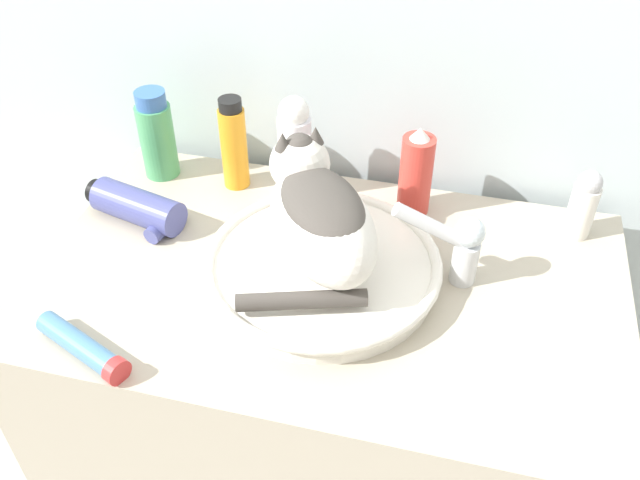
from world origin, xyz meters
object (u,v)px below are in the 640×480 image
(mouthwash_bottle, at_px, (157,136))
(cream_tube, at_px, (83,347))
(cat, at_px, (319,213))
(hair_dryer, at_px, (139,207))
(shampoo_bottle_tall, at_px, (234,145))
(lotion_bottle_white, at_px, (295,147))
(deodorant_stick, at_px, (583,204))
(spray_bottle_trigger, at_px, (416,174))
(faucet, at_px, (459,244))

(mouthwash_bottle, bearing_deg, cream_tube, -79.52)
(cat, relative_size, cream_tube, 1.81)
(hair_dryer, bearing_deg, shampoo_bottle_tall, -115.88)
(cat, distance_m, lotion_bottle_white, 0.24)
(cat, relative_size, deodorant_stick, 2.36)
(mouthwash_bottle, height_order, spray_bottle_trigger, mouthwash_bottle)
(mouthwash_bottle, distance_m, shampoo_bottle_tall, 0.16)
(lotion_bottle_white, bearing_deg, faucet, -28.66)
(cat, height_order, deodorant_stick, cat)
(cream_tube, bearing_deg, shampoo_bottle_tall, 81.44)
(shampoo_bottle_tall, relative_size, hair_dryer, 0.93)
(spray_bottle_trigger, bearing_deg, faucet, -61.83)
(mouthwash_bottle, xyz_separation_m, hair_dryer, (0.03, -0.16, -0.06))
(faucet, bearing_deg, cream_tube, 16.94)
(lotion_bottle_white, relative_size, shampoo_bottle_tall, 1.10)
(mouthwash_bottle, bearing_deg, hair_dryer, -80.25)
(mouthwash_bottle, distance_m, spray_bottle_trigger, 0.52)
(deodorant_stick, relative_size, lotion_bottle_white, 0.65)
(shampoo_bottle_tall, bearing_deg, spray_bottle_trigger, 0.00)
(spray_bottle_trigger, xyz_separation_m, hair_dryer, (-0.49, -0.16, -0.05))
(faucet, height_order, deodorant_stick, faucet)
(faucet, relative_size, lotion_bottle_white, 0.76)
(spray_bottle_trigger, bearing_deg, cream_tube, -131.56)
(deodorant_stick, bearing_deg, mouthwash_bottle, 180.00)
(cat, xyz_separation_m, mouthwash_bottle, (-0.39, 0.22, -0.04))
(mouthwash_bottle, bearing_deg, cat, -29.51)
(spray_bottle_trigger, bearing_deg, cat, -120.78)
(faucet, distance_m, lotion_bottle_white, 0.38)
(cat, height_order, shampoo_bottle_tall, cat)
(mouthwash_bottle, bearing_deg, shampoo_bottle_tall, 0.00)
(deodorant_stick, height_order, lotion_bottle_white, lotion_bottle_white)
(lotion_bottle_white, bearing_deg, cat, -65.05)
(faucet, xyz_separation_m, shampoo_bottle_tall, (-0.45, 0.18, 0.01))
(mouthwash_bottle, xyz_separation_m, shampoo_bottle_tall, (0.16, 0.00, 0.00))
(cat, distance_m, hair_dryer, 0.38)
(faucet, distance_m, hair_dryer, 0.59)
(hair_dryer, bearing_deg, spray_bottle_trigger, -147.71)
(spray_bottle_trigger, bearing_deg, shampoo_bottle_tall, 180.00)
(mouthwash_bottle, relative_size, lotion_bottle_white, 0.88)
(faucet, bearing_deg, lotion_bottle_white, -41.77)
(deodorant_stick, xyz_separation_m, lotion_bottle_white, (-0.53, 0.00, 0.04))
(spray_bottle_trigger, distance_m, hair_dryer, 0.52)
(lotion_bottle_white, height_order, shampoo_bottle_tall, lotion_bottle_white)
(spray_bottle_trigger, relative_size, lotion_bottle_white, 0.86)
(cat, height_order, lotion_bottle_white, cat)
(cat, xyz_separation_m, cream_tube, (-0.30, -0.26, -0.11))
(cream_tube, bearing_deg, faucet, 30.05)
(lotion_bottle_white, distance_m, shampoo_bottle_tall, 0.12)
(cat, bearing_deg, hair_dryer, 46.83)
(cat, distance_m, spray_bottle_trigger, 0.26)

